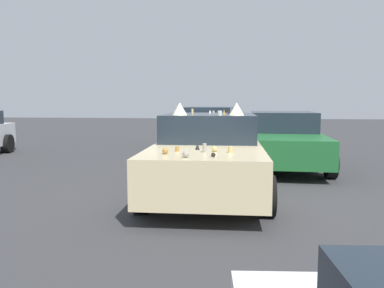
% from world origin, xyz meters
% --- Properties ---
extents(ground_plane, '(60.00, 60.00, 0.00)m').
position_xyz_m(ground_plane, '(0.00, 0.00, 0.00)').
color(ground_plane, '#38383A').
extents(art_car_decorated, '(4.48, 2.15, 1.66)m').
position_xyz_m(art_car_decorated, '(0.07, 0.00, 0.71)').
color(art_car_decorated, beige).
rests_on(art_car_decorated, ground).
extents(parked_sedan_near_left, '(4.36, 2.19, 1.46)m').
position_xyz_m(parked_sedan_near_left, '(7.04, 0.47, 0.74)').
color(parked_sedan_near_left, gray).
rests_on(parked_sedan_near_left, ground).
extents(parked_sedan_row_back_center, '(4.40, 2.14, 1.40)m').
position_xyz_m(parked_sedan_row_back_center, '(3.08, -1.72, 0.70)').
color(parked_sedan_row_back_center, '#1E602D').
rests_on(parked_sedan_row_back_center, ground).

